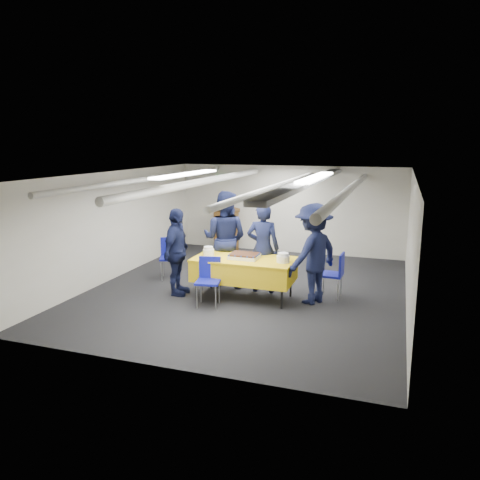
# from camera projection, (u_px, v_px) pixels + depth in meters

# --- Properties ---
(ground) EXTENTS (7.00, 7.00, 0.00)m
(ground) POSITION_uv_depth(u_px,v_px,m) (248.00, 290.00, 9.37)
(ground) COLOR black
(ground) RESTS_ON ground
(room_shell) EXTENTS (6.00, 7.00, 2.30)m
(room_shell) POSITION_uv_depth(u_px,v_px,m) (259.00, 197.00, 9.34)
(room_shell) COLOR beige
(room_shell) RESTS_ON ground
(serving_table) EXTENTS (1.88, 0.96, 0.77)m
(serving_table) POSITION_uv_depth(u_px,v_px,m) (244.00, 269.00, 8.77)
(serving_table) COLOR black
(serving_table) RESTS_ON ground
(sheet_cake) EXTENTS (0.55, 0.43, 0.09)m
(sheet_cake) POSITION_uv_depth(u_px,v_px,m) (244.00, 256.00, 8.72)
(sheet_cake) COLOR white
(sheet_cake) RESTS_ON serving_table
(plate_stack_left) EXTENTS (0.21, 0.21, 0.18)m
(plate_stack_left) POSITION_uv_depth(u_px,v_px,m) (209.00, 252.00, 8.89)
(plate_stack_left) COLOR white
(plate_stack_left) RESTS_ON serving_table
(plate_stack_right) EXTENTS (0.24, 0.24, 0.17)m
(plate_stack_right) POSITION_uv_depth(u_px,v_px,m) (283.00, 258.00, 8.43)
(plate_stack_right) COLOR white
(plate_stack_right) RESTS_ON serving_table
(podium) EXTENTS (0.62, 0.53, 1.25)m
(podium) POSITION_uv_depth(u_px,v_px,m) (226.00, 229.00, 12.57)
(podium) COLOR brown
(podium) RESTS_ON ground
(chair_near) EXTENTS (0.49, 0.49, 0.87)m
(chair_near) POSITION_uv_depth(u_px,v_px,m) (209.00, 276.00, 8.42)
(chair_near) COLOR gray
(chair_near) RESTS_ON ground
(chair_right) EXTENTS (0.44, 0.44, 0.87)m
(chair_right) POSITION_uv_depth(u_px,v_px,m) (336.00, 271.00, 8.76)
(chair_right) COLOR gray
(chair_right) RESTS_ON ground
(chair_left) EXTENTS (0.55, 0.55, 0.87)m
(chair_left) POSITION_uv_depth(u_px,v_px,m) (170.00, 253.00, 10.13)
(chair_left) COLOR gray
(chair_left) RESTS_ON ground
(sailor_a) EXTENTS (0.68, 0.48, 1.76)m
(sailor_a) POSITION_uv_depth(u_px,v_px,m) (263.00, 248.00, 9.09)
(sailor_a) COLOR black
(sailor_a) RESTS_ON ground
(sailor_b) EXTENTS (0.95, 0.74, 1.94)m
(sailor_b) POSITION_uv_depth(u_px,v_px,m) (225.00, 239.00, 9.51)
(sailor_b) COLOR black
(sailor_b) RESTS_ON ground
(sailor_c) EXTENTS (0.48, 1.01, 1.68)m
(sailor_c) POSITION_uv_depth(u_px,v_px,m) (177.00, 252.00, 8.91)
(sailor_c) COLOR black
(sailor_c) RESTS_ON ground
(sailor_d) EXTENTS (1.18, 1.37, 1.84)m
(sailor_d) POSITION_uv_depth(u_px,v_px,m) (313.00, 254.00, 8.45)
(sailor_d) COLOR black
(sailor_d) RESTS_ON ground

